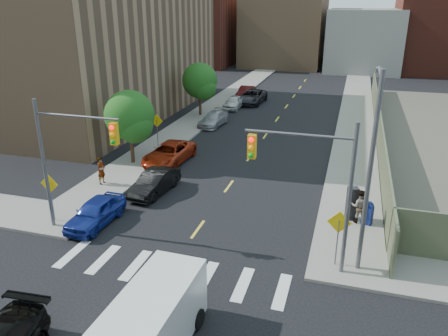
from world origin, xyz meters
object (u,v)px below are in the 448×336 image
Objects in this scene: parked_car_silver at (214,119)px; payphone at (352,203)px; cargo_van at (153,321)px; parked_car_red at (169,153)px; pedestrian_east at (360,206)px; parked_car_black at (155,183)px; pedestrian_west at (101,171)px; parked_car_white at (234,102)px; parked_car_maroon at (246,93)px; parked_car_blue at (96,212)px; mailbox at (368,213)px; parked_car_grey at (252,97)px.

payphone reaches higher than parked_car_silver.
parked_car_red is at bearing 113.27° from cargo_van.
pedestrian_east is at bearing 61.50° from cargo_van.
pedestrian_east reaches higher than payphone.
parked_car_black is 5.49m from parked_car_red.
pedestrian_west is at bearing 159.84° from payphone.
parked_car_black is 13.49m from cargo_van.
pedestrian_east is at bearing -57.73° from parked_car_white.
parked_car_white is 5.58m from parked_car_maroon.
payphone is (6.25, 11.85, -0.20)m from cargo_van.
parked_car_red reaches higher than parked_car_blue.
parked_car_red is 15.35m from mailbox.
parked_car_grey is at bearing 89.74° from parked_car_red.
parked_car_red reaches higher than parked_car_black.
parked_car_red is 1.18× the size of parked_car_silver.
parked_car_maroon reaches higher than parked_car_blue.
parked_car_blue is 0.78× the size of cargo_van.
payphone is (11.96, -27.16, 0.29)m from parked_car_grey.
pedestrian_east reaches higher than pedestrian_west.
pedestrian_east is (0.41, -0.31, 0.02)m from payphone.
cargo_van reaches higher than parked_car_black.
parked_car_maroon is at bearing 92.85° from parked_car_white.
parked_car_blue reaches higher than parked_car_silver.
parked_car_red is 14.43m from payphone.
parked_car_silver is 10.72m from parked_car_grey.
mailbox is at bearing -56.98° from parked_car_white.
pedestrian_east reaches higher than parked_car_red.
parked_car_red is at bearing 138.22° from payphone.
parked_car_grey is (1.30, 10.64, 0.12)m from parked_car_silver.
parked_car_grey reaches higher than parked_car_black.
cargo_van reaches higher than pedestrian_east.
pedestrian_east is at bearing -55.56° from payphone.
parked_car_black is at bearing 159.75° from payphone.
parked_car_white is 23.60m from pedestrian_west.
parked_car_white is at bearing 141.49° from mailbox.
pedestrian_east reaches higher than parked_car_white.
parked_car_black is at bearing 0.54° from pedestrian_east.
parked_car_grey is at bearing 71.01° from parked_car_white.
mailbox is at bearing -61.93° from parked_car_grey.
parked_car_red is 2.83× the size of pedestrian_east.
parked_car_red is at bearing 178.11° from mailbox.
parked_car_silver is 2.51× the size of pedestrian_west.
parked_car_red is 23.80m from parked_car_maroon.
parked_car_maroon is 0.84× the size of cargo_van.
parked_car_grey reaches higher than mailbox.
pedestrian_west is 16.19m from pedestrian_east.
pedestrian_west is (-9.51, 12.30, -0.22)m from cargo_van.
parked_car_blue is at bearing -146.31° from pedestrian_west.
parked_car_black is at bearing -161.87° from mailbox.
parked_car_grey is 29.68m from payphone.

